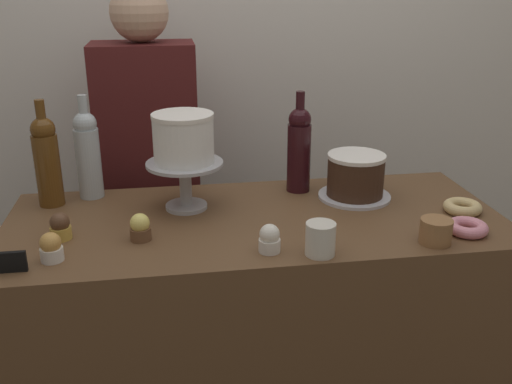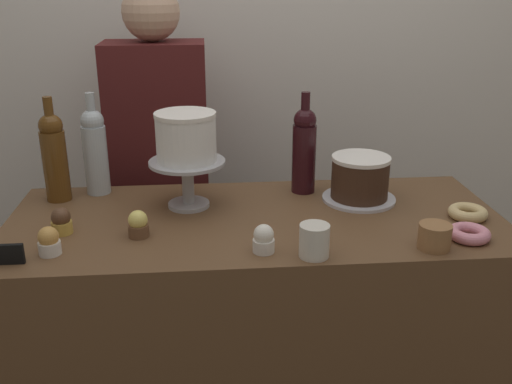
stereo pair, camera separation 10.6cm
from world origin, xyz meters
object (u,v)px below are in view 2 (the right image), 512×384
(price_sign_chalkboard, at_px, (9,254))
(cake_stand_pedestal, at_px, (188,175))
(wine_bottle_amber, at_px, (54,155))
(cupcake_chocolate, at_px, (61,221))
(donut_pink, at_px, (469,234))
(donut_glazed, at_px, (468,213))
(barista_figure, at_px, (162,192))
(cupcake_vanilla, at_px, (264,239))
(cookie_stack, at_px, (435,236))
(chocolate_round_cake, at_px, (360,177))
(wine_bottle_dark_red, at_px, (304,149))
(white_layer_cake, at_px, (186,137))
(wine_bottle_clear, at_px, (95,150))
(cupcake_lemon, at_px, (138,224))
(coffee_cup_ceramic, at_px, (314,241))
(cupcake_caramel, at_px, (49,241))

(price_sign_chalkboard, bearing_deg, cake_stand_pedestal, 38.51)
(cake_stand_pedestal, height_order, wine_bottle_amber, wine_bottle_amber)
(cupcake_chocolate, xyz_separation_m, donut_pink, (1.09, -0.13, -0.02))
(donut_glazed, bearing_deg, barista_figure, 146.76)
(wine_bottle_amber, height_order, donut_glazed, wine_bottle_amber)
(cupcake_vanilla, height_order, cupcake_chocolate, same)
(donut_glazed, relative_size, cookie_stack, 1.33)
(chocolate_round_cake, bearing_deg, wine_bottle_dark_red, 149.75)
(chocolate_round_cake, xyz_separation_m, donut_pink, (0.22, -0.31, -0.06))
(white_layer_cake, distance_m, wine_bottle_clear, 0.34)
(donut_glazed, bearing_deg, wine_bottle_amber, 168.12)
(wine_bottle_clear, height_order, donut_glazed, wine_bottle_clear)
(cupcake_lemon, xyz_separation_m, coffee_cup_ceramic, (0.45, -0.16, 0.01))
(cupcake_lemon, bearing_deg, price_sign_chalkboard, -155.79)
(wine_bottle_amber, distance_m, donut_pink, 1.23)
(coffee_cup_ceramic, bearing_deg, chocolate_round_cake, 60.30)
(wine_bottle_dark_red, xyz_separation_m, price_sign_chalkboard, (-0.80, -0.44, -0.12))
(chocolate_round_cake, height_order, donut_glazed, chocolate_round_cake)
(chocolate_round_cake, xyz_separation_m, barista_figure, (-0.65, 0.44, -0.19))
(cupcake_lemon, height_order, barista_figure, barista_figure)
(chocolate_round_cake, distance_m, wine_bottle_amber, 0.94)
(price_sign_chalkboard, xyz_separation_m, coffee_cup_ceramic, (0.75, -0.02, 0.02))
(wine_bottle_clear, relative_size, price_sign_chalkboard, 4.65)
(wine_bottle_clear, relative_size, donut_pink, 2.91)
(wine_bottle_clear, relative_size, cupcake_caramel, 4.38)
(donut_glazed, bearing_deg, cupcake_chocolate, -179.73)
(chocolate_round_cake, xyz_separation_m, price_sign_chalkboard, (-0.96, -0.34, -0.05))
(white_layer_cake, distance_m, cupcake_caramel, 0.49)
(chocolate_round_cake, xyz_separation_m, cupcake_lemon, (-0.66, -0.21, -0.04))
(white_layer_cake, xyz_separation_m, cupcake_caramel, (-0.34, -0.29, -0.18))
(cookie_stack, bearing_deg, white_layer_cake, 151.48)
(wine_bottle_dark_red, xyz_separation_m, donut_pink, (0.38, -0.40, -0.13))
(cake_stand_pedestal, bearing_deg, donut_glazed, -11.30)
(cupcake_chocolate, bearing_deg, donut_pink, -7.05)
(white_layer_cake, distance_m, price_sign_chalkboard, 0.58)
(cake_stand_pedestal, bearing_deg, price_sign_chalkboard, -141.49)
(chocolate_round_cake, bearing_deg, cookie_stack, -73.11)
(wine_bottle_clear, height_order, cupcake_chocolate, wine_bottle_clear)
(cake_stand_pedestal, xyz_separation_m, barista_figure, (-0.12, 0.45, -0.22))
(donut_pink, bearing_deg, wine_bottle_clear, 156.76)
(barista_figure, bearing_deg, cupcake_vanilla, -67.95)
(cupcake_caramel, relative_size, cookie_stack, 0.88)
(wine_bottle_amber, bearing_deg, white_layer_cake, -13.04)
(wine_bottle_dark_red, relative_size, donut_pink, 2.91)
(cupcake_vanilla, relative_size, barista_figure, 0.05)
(wine_bottle_dark_red, relative_size, coffee_cup_ceramic, 3.83)
(cupcake_chocolate, xyz_separation_m, price_sign_chalkboard, (-0.09, -0.17, -0.01))
(white_layer_cake, xyz_separation_m, wine_bottle_clear, (-0.29, 0.15, -0.07))
(cake_stand_pedestal, relative_size, donut_pink, 2.03)
(donut_glazed, xyz_separation_m, price_sign_chalkboard, (-1.24, -0.18, 0.01))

